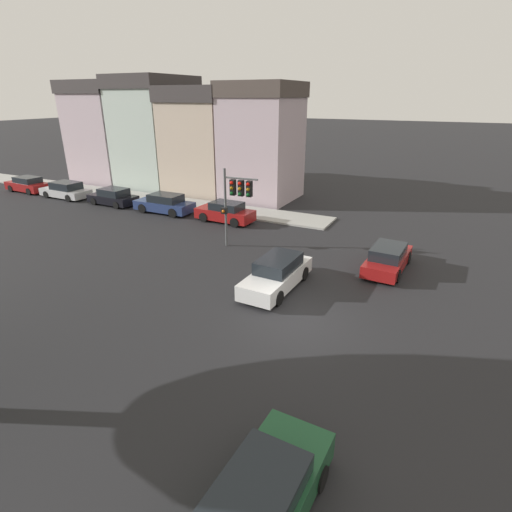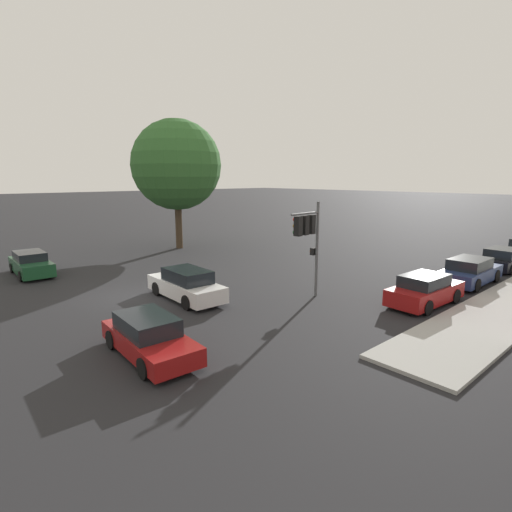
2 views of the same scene
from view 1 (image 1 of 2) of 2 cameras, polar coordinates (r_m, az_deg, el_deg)
name	(u,v)px [view 1 (image 1 of 2)]	position (r m, az deg, el deg)	size (l,w,h in m)	color
ground_plane	(298,319)	(16.71, 6.00, -8.88)	(300.00, 300.00, 0.00)	black
sidewalk_strip	(47,184)	(46.82, -27.66, 9.04)	(3.08, 60.00, 0.13)	#9E9E99
rowhouse_backdrop	(175,136)	(40.93, -11.48, 16.50)	(8.29, 24.12, 10.34)	#B29EA8
traffic_signal	(236,194)	(23.20, -2.81, 8.89)	(0.69, 2.21, 4.69)	#515456
crossing_car_0	(261,501)	(9.76, 0.72, -31.63)	(4.47, 1.94, 1.42)	#194728
crossing_car_1	(277,274)	(18.87, 3.02, -2.57)	(4.80, 1.96, 1.51)	silver
crossing_car_2	(388,258)	(21.92, 18.31, -0.32)	(4.44, 1.99, 1.35)	maroon
parked_car_0	(225,212)	(29.09, -4.40, 6.24)	(1.97, 4.34, 1.46)	maroon
parked_car_1	(165,204)	(32.15, -12.92, 7.28)	(1.98, 4.74, 1.47)	navy
parked_car_2	(113,197)	(35.84, -19.74, 7.94)	(2.10, 4.29, 1.38)	black
parked_car_3	(66,190)	(39.96, -25.53, 8.46)	(2.13, 4.78, 1.43)	#B7B7BC
parked_car_4	(28,185)	(44.23, -29.83, 8.83)	(2.00, 4.55, 1.43)	maroon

